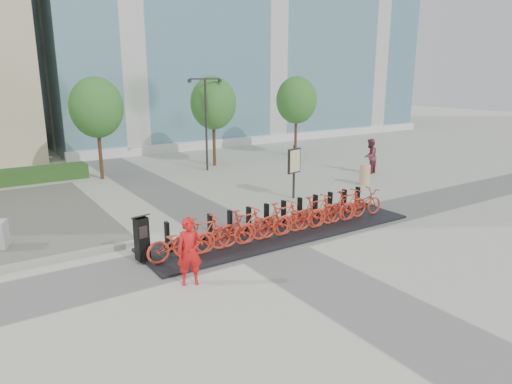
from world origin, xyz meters
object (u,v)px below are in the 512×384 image
map_sign (294,163)px  worker_red (190,252)px  kiosk (142,238)px  pedestrian (370,156)px  bike_0 (180,242)px  construction_barrel (365,175)px

map_sign → worker_red: bearing=-159.2°
kiosk → worker_red: worker_red is taller
kiosk → pedestrian: pedestrian is taller
pedestrian → bike_0: bearing=1.2°
pedestrian → construction_barrel: 2.79m
kiosk → map_sign: map_sign is taller
pedestrian → map_sign: 6.81m
construction_barrel → map_sign: bearing=-178.9°
pedestrian → map_sign: size_ratio=0.81×
construction_barrel → map_sign: (-4.39, -0.08, 1.04)m
kiosk → construction_barrel: (12.23, 3.24, -0.25)m
bike_0 → pedestrian: (13.48, 5.48, 0.34)m
bike_0 → map_sign: (6.94, 3.68, 0.94)m
kiosk → pedestrian: 15.21m
kiosk → worker_red: bearing=-84.4°
bike_0 → worker_red: 1.55m
kiosk → bike_0: bearing=-39.3°
kiosk → construction_barrel: kiosk is taller
construction_barrel → bike_0: bearing=-161.6°
pedestrian → construction_barrel: (-2.15, -1.71, -0.45)m
kiosk → map_sign: (7.84, 3.16, 0.80)m
worker_red → pedestrian: 15.51m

